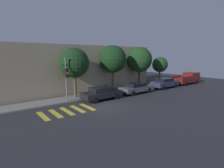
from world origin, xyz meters
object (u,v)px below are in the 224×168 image
traffic_light_pole (70,71)px  sedan_middle (137,88)px  tree_midblock (113,59)px  sedan_far_end (165,83)px  pickup_truck (187,78)px  sedan_near_corner (102,93)px  tree_behind_truck (160,65)px  tree_far_end (139,60)px  tree_near_corner (74,63)px

traffic_light_pole → sedan_middle: size_ratio=0.99×
sedan_middle → tree_midblock: (-1.79, 2.60, 3.54)m
traffic_light_pole → tree_midblock: 6.78m
sedan_far_end → pickup_truck: (6.30, 0.00, 0.13)m
sedan_near_corner → tree_behind_truck: tree_behind_truck is taller
sedan_far_end → pickup_truck: bearing=0.0°
sedan_middle → tree_behind_truck: tree_behind_truck is taller
traffic_light_pole → tree_behind_truck: bearing=4.7°
pickup_truck → tree_behind_truck: 5.41m
traffic_light_pole → tree_far_end: size_ratio=0.77×
traffic_light_pole → tree_far_end: bearing=6.6°
pickup_truck → tree_behind_truck: tree_behind_truck is taller
tree_behind_truck → tree_far_end: bearing=-180.0°
pickup_truck → tree_near_corner: (-19.34, 2.60, 3.02)m
tree_midblock → sedan_far_end: bearing=-18.8°
traffic_light_pole → sedan_far_end: (14.22, -1.26, -2.39)m
pickup_truck → tree_far_end: (-9.00, 2.60, 3.21)m
sedan_near_corner → tree_behind_truck: (13.35, 2.60, 2.47)m
tree_behind_truck → tree_near_corner: bearing=-180.0°
sedan_near_corner → sedan_far_end: (11.19, 0.00, 0.03)m
tree_near_corner → tree_midblock: tree_midblock is taller
pickup_truck → tree_near_corner: size_ratio=1.01×
sedan_near_corner → tree_far_end: bearing=17.1°
sedan_near_corner → tree_behind_truck: size_ratio=0.99×
sedan_near_corner → tree_far_end: size_ratio=0.75×
sedan_middle → tree_far_end: (3.17, 2.60, 3.39)m
tree_near_corner → tree_far_end: bearing=0.0°
tree_near_corner → tree_behind_truck: (15.20, 0.00, -0.71)m
traffic_light_pole → sedan_far_end: bearing=-5.1°
tree_near_corner → tree_far_end: 10.34m
traffic_light_pole → tree_midblock: (6.56, 1.34, 1.09)m
sedan_middle → tree_behind_truck: (8.03, 2.60, 2.50)m
sedan_far_end → sedan_near_corner: bearing=-180.0°
sedan_middle → tree_midblock: bearing=124.6°
sedan_near_corner → sedan_far_end: bearing=0.0°
tree_behind_truck → tree_midblock: bearing=-180.0°
sedan_far_end → tree_far_end: bearing=136.1°
tree_far_end → tree_behind_truck: 4.95m
sedan_middle → tree_far_end: 5.32m
traffic_light_pole → tree_behind_truck: (16.39, 1.34, 0.05)m
tree_midblock → tree_far_end: 4.97m
traffic_light_pole → sedan_near_corner: 4.08m
sedan_far_end → tree_near_corner: 13.66m
tree_near_corner → sedan_near_corner: bearing=-54.6°
sedan_near_corner → sedan_far_end: sedan_far_end is taller
sedan_far_end → tree_midblock: 8.81m
traffic_light_pole → tree_near_corner: 1.94m
tree_near_corner → tree_behind_truck: tree_near_corner is taller
sedan_far_end → pickup_truck: 6.30m
tree_behind_truck → traffic_light_pole: bearing=-175.3°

